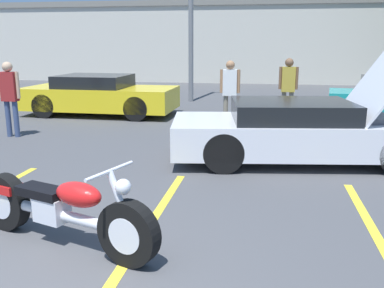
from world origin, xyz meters
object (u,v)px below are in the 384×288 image
at_px(spectator_by_show_car, 10,93).
at_px(spectator_midground, 288,84).
at_px(show_car_hood_open, 302,131).
at_px(parked_car_left_row, 99,95).
at_px(motorcycle, 61,210).
at_px(spectator_near_motorcycle, 230,88).

height_order(spectator_by_show_car, spectator_midground, spectator_midground).
bearing_deg(show_car_hood_open, parked_car_left_row, 134.22).
distance_m(motorcycle, show_car_hood_open, 4.88).
relative_size(motorcycle, spectator_by_show_car, 1.37).
bearing_deg(spectator_midground, show_car_hood_open, -88.70).
xyz_separation_m(motorcycle, spectator_midground, (2.74, 8.01, 0.65)).
xyz_separation_m(motorcycle, show_car_hood_open, (2.83, 3.97, 0.17)).
relative_size(motorcycle, show_car_hood_open, 0.49).
bearing_deg(spectator_by_show_car, motorcycle, -53.42).
xyz_separation_m(motorcycle, spectator_near_motorcycle, (1.22, 7.02, 0.63)).
bearing_deg(motorcycle, spectator_midground, 89.90).
distance_m(parked_car_left_row, spectator_near_motorcycle, 4.35).
bearing_deg(spectator_by_show_car, spectator_midground, 24.90).
bearing_deg(spectator_by_show_car, spectator_near_motorcycle, 22.18).
bearing_deg(parked_car_left_row, spectator_near_motorcycle, -17.29).
xyz_separation_m(show_car_hood_open, spectator_near_motorcycle, (-1.61, 3.05, 0.45)).
bearing_deg(show_car_hood_open, motorcycle, -133.55).
height_order(motorcycle, spectator_near_motorcycle, spectator_near_motorcycle).
height_order(show_car_hood_open, parked_car_left_row, show_car_hood_open).
relative_size(spectator_by_show_car, spectator_midground, 0.99).
relative_size(motorcycle, spectator_midground, 1.36).
height_order(motorcycle, spectator_by_show_car, spectator_by_show_car).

